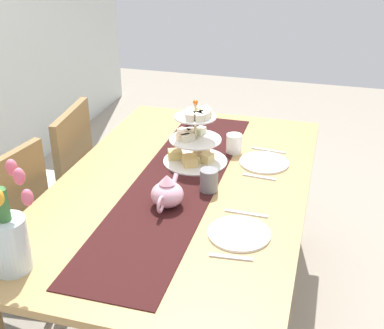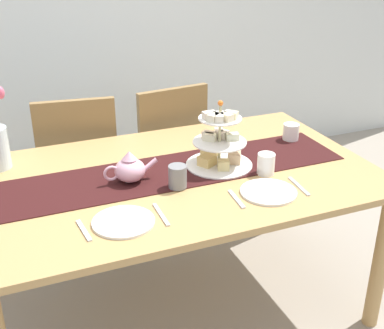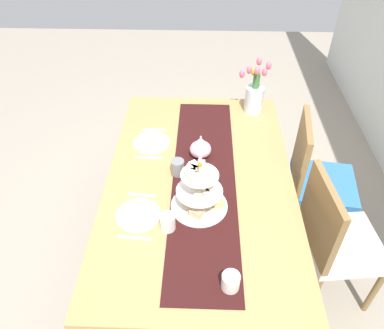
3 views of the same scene
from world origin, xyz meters
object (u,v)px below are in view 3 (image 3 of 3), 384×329
object	(u,v)px
cream_jug	(231,282)
dinner_plate_right	(138,215)
fork_right	(142,195)
chair_left	(314,175)
mug_white_text	(168,222)
chair_right	(334,238)
teapot	(201,149)
knife_right	(134,238)
mug_grey	(178,167)
tiered_cake_stand	(200,193)
dinner_plate_left	(152,143)
knife_left	(149,158)
tulip_vase	(254,95)
fork_left	(154,129)
dining_table	(200,189)

from	to	relation	value
cream_jug	dinner_plate_right	distance (m)	0.60
fork_right	chair_left	bearing A→B (deg)	112.09
mug_white_text	chair_right	bearing A→B (deg)	99.04
chair_left	teapot	size ratio (longest dim) A/B	3.82
knife_right	mug_grey	xyz separation A→B (m)	(-0.47, 0.18, 0.05)
teapot	chair_right	bearing A→B (deg)	60.97
mug_grey	tiered_cake_stand	bearing A→B (deg)	28.06
chair_right	fork_right	bearing A→B (deg)	-94.16
tiered_cake_stand	dinner_plate_left	distance (m)	0.63
dinner_plate_right	tiered_cake_stand	bearing A→B (deg)	103.26
knife_left	mug_white_text	distance (m)	0.56
chair_right	mug_grey	world-z (taller)	chair_right
knife_left	tiered_cake_stand	bearing A→B (deg)	39.40
mug_white_text	chair_left	bearing A→B (deg)	125.81
teapot	tulip_vase	distance (m)	0.63
tulip_vase	fork_left	world-z (taller)	tulip_vase
dining_table	knife_right	bearing A→B (deg)	-35.84
teapot	tulip_vase	size ratio (longest dim) A/B	0.62
knife_right	mug_grey	world-z (taller)	mug_grey
teapot	mug_grey	bearing A→B (deg)	-37.71
dining_table	fork_left	bearing A→B (deg)	-145.98
tulip_vase	fork_left	distance (m)	0.73
chair_right	dinner_plate_right	size ratio (longest dim) A/B	3.96
fork_right	tiered_cake_stand	bearing A→B (deg)	77.48
teapot	dinner_plate_right	bearing A→B (deg)	-32.60
fork_left	mug_grey	distance (m)	0.47
knife_right	mug_white_text	distance (m)	0.18
fork_left	mug_grey	xyz separation A→B (m)	(0.43, 0.18, 0.05)
fork_right	mug_white_text	size ratio (longest dim) A/B	1.58
chair_right	knife_left	distance (m)	1.16
chair_left	fork_right	distance (m)	1.18
tiered_cake_stand	fork_right	distance (m)	0.34
tulip_vase	knife_right	world-z (taller)	tulip_vase
fork_left	fork_right	world-z (taller)	same
chair_left	mug_grey	bearing A→B (deg)	-73.84
mug_grey	chair_right	bearing A→B (deg)	73.91
tiered_cake_stand	cream_jug	world-z (taller)	tiered_cake_stand
fork_left	knife_left	size ratio (longest dim) A/B	0.88
teapot	mug_white_text	world-z (taller)	teapot
fork_right	dinner_plate_left	bearing A→B (deg)	180.00
dinner_plate_right	cream_jug	bearing A→B (deg)	49.27
teapot	mug_white_text	xyz separation A→B (m)	(0.57, -0.15, -0.01)
chair_right	fork_right	distance (m)	1.10
fork_right	mug_grey	bearing A→B (deg)	133.98
cream_jug	dinner_plate_left	bearing A→B (deg)	-155.47
tulip_vase	chair_left	bearing A→B (deg)	43.56
tiered_cake_stand	tulip_vase	distance (m)	0.99
tiered_cake_stand	knife_left	world-z (taller)	tiered_cake_stand
dinner_plate_left	chair_right	bearing A→B (deg)	63.34
tiered_cake_stand	fork_left	bearing A→B (deg)	-154.88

